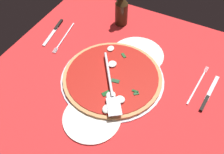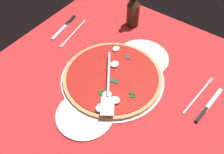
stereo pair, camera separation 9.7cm
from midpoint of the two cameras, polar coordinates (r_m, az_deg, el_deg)
The scene contains 10 objects.
ground_plane at distance 101.43cm, azimuth 3.27°, elevation -1.13°, with size 96.75×96.75×0.80cm, color red.
checker_pattern at distance 101.08cm, azimuth 3.28°, elevation -0.97°, with size 96.75×96.75×0.10cm.
pizza_pan at distance 100.88cm, azimuth 2.76°, elevation -0.67°, with size 39.99×39.99×0.81cm, color silver.
dinner_plate_left at distance 91.28cm, azimuth -2.91°, elevation -8.48°, with size 20.20×20.20×1.00cm, color white.
dinner_plate_right at distance 109.77cm, azimuth 9.11°, elevation 3.98°, with size 22.08×22.08×1.00cm, color white.
pizza at distance 99.86cm, azimuth 2.78°, elevation -0.32°, with size 38.13×38.13×2.84cm.
pizza_server at distance 94.93cm, azimuth 2.11°, elevation -1.54°, with size 25.81×19.22×1.00cm.
place_setting_near at distance 101.53cm, azimuth 21.85°, elevation -5.29°, with size 22.18×12.68×1.40cm.
place_setting_far at distance 123.18cm, azimuth -7.01°, elevation 10.16°, with size 22.54×16.92×1.40cm.
beer_bottle at distance 121.36cm, azimuth 7.01°, elevation 14.17°, with size 5.88×5.88×21.42cm.
Camera 2 is at (-52.67, -37.23, 77.98)cm, focal length 41.85 mm.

